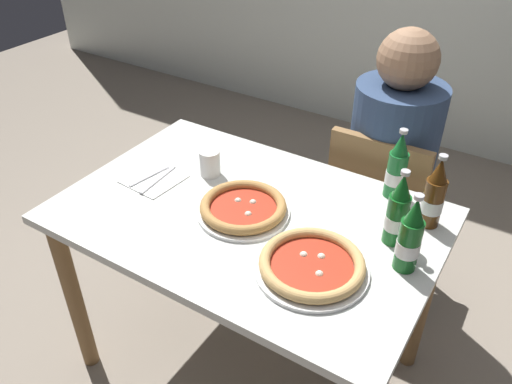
{
  "coord_description": "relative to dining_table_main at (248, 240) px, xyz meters",
  "views": [
    {
      "loc": [
        0.72,
        -1.09,
        1.74
      ],
      "look_at": [
        0.0,
        0.05,
        0.8
      ],
      "focal_mm": 35.96,
      "sensor_mm": 36.0,
      "label": 1
    }
  ],
  "objects": [
    {
      "name": "pizza_margherita_near",
      "position": [
        -0.01,
        -0.01,
        0.14
      ],
      "size": [
        0.3,
        0.3,
        0.04
      ],
      "color": "white",
      "rests_on": "dining_table_main"
    },
    {
      "name": "beer_bottle_right",
      "position": [
        0.51,
        0.02,
        0.22
      ],
      "size": [
        0.07,
        0.07,
        0.25
      ],
      "color": "#14591E",
      "rests_on": "dining_table_main"
    },
    {
      "name": "diner_seated",
      "position": [
        0.25,
        0.66,
        -0.05
      ],
      "size": [
        0.34,
        0.34,
        1.21
      ],
      "color": "#2D3342",
      "rests_on": "ground_plane"
    },
    {
      "name": "dining_table_main",
      "position": [
        0.0,
        0.0,
        0.0
      ],
      "size": [
        1.2,
        0.8,
        0.75
      ],
      "color": "silver",
      "rests_on": "ground_plane"
    },
    {
      "name": "pizza_marinara_far",
      "position": [
        0.3,
        -0.13,
        0.13
      ],
      "size": [
        0.32,
        0.32,
        0.04
      ],
      "color": "white",
      "rests_on": "dining_table_main"
    },
    {
      "name": "beer_bottle_center",
      "position": [
        0.36,
        0.34,
        0.22
      ],
      "size": [
        0.07,
        0.07,
        0.25
      ],
      "color": "#196B2D",
      "rests_on": "dining_table_main"
    },
    {
      "name": "beer_bottle_left",
      "position": [
        0.44,
        0.11,
        0.22
      ],
      "size": [
        0.07,
        0.07,
        0.25
      ],
      "color": "#14591E",
      "rests_on": "dining_table_main"
    },
    {
      "name": "paper_cup",
      "position": [
        -0.23,
        0.12,
        0.16
      ],
      "size": [
        0.07,
        0.07,
        0.09
      ],
      "primitive_type": "cylinder",
      "color": "white",
      "rests_on": "dining_table_main"
    },
    {
      "name": "chair_behind_table",
      "position": [
        0.25,
        0.61,
        -0.15
      ],
      "size": [
        0.41,
        0.41,
        0.85
      ],
      "rotation": [
        0.0,
        0.0,
        3.15
      ],
      "color": "olive",
      "rests_on": "ground_plane"
    },
    {
      "name": "ground_plane",
      "position": [
        0.0,
        0.0,
        -0.64
      ],
      "size": [
        8.0,
        8.0,
        0.0
      ],
      "primitive_type": "plane",
      "color": "gray"
    },
    {
      "name": "napkin_with_cutlery",
      "position": [
        -0.38,
        -0.01,
        0.12
      ],
      "size": [
        0.19,
        0.19,
        0.01
      ],
      "color": "white",
      "rests_on": "dining_table_main"
    },
    {
      "name": "beer_bottle_extra",
      "position": [
        0.51,
        0.25,
        0.22
      ],
      "size": [
        0.07,
        0.07,
        0.25
      ],
      "color": "#512D0F",
      "rests_on": "dining_table_main"
    }
  ]
}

